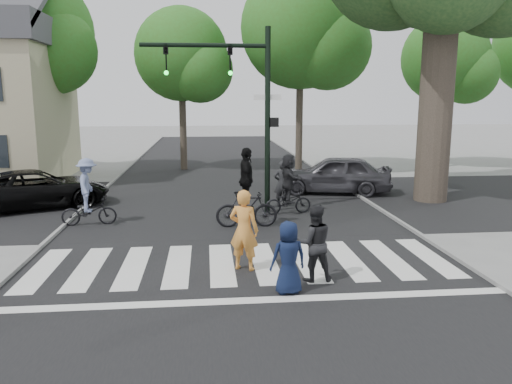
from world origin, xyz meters
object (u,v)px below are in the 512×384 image
cyclist_right (288,187)px  car_grey (334,174)px  cyclist_left (88,196)px  cyclist_mid (246,195)px  pedestrian_woman (244,230)px  pedestrian_adult (314,243)px  car_suv (37,189)px  pedestrian_child (288,258)px  traffic_signal (241,94)px

cyclist_right → car_grey: cyclist_right is taller
cyclist_left → cyclist_mid: (4.70, -0.72, 0.09)m
pedestrian_woman → cyclist_left: bearing=-22.0°
cyclist_mid → cyclist_right: bearing=46.4°
pedestrian_adult → car_grey: size_ratio=0.36×
car_suv → cyclist_left: bearing=-162.8°
cyclist_mid → cyclist_left: bearing=171.3°
pedestrian_woman → pedestrian_child: (0.75, -1.45, -0.18)m
car_suv → pedestrian_child: bearing=-163.0°
traffic_signal → car_grey: (3.95, 3.14, -3.14)m
pedestrian_child → car_grey: car_grey is taller
pedestrian_woman → cyclist_mid: 3.73m
pedestrian_adult → car_suv: 11.33m
pedestrian_adult → cyclist_left: size_ratio=0.80×
cyclist_right → pedestrian_woman: bearing=-109.4°
pedestrian_child → cyclist_left: 7.78m
cyclist_left → pedestrian_child: bearing=-49.2°
pedestrian_woman → cyclist_mid: bearing=-71.8°
pedestrian_woman → pedestrian_adult: 1.61m
pedestrian_child → cyclist_mid: size_ratio=0.61×
pedestrian_woman → car_grey: (4.31, 8.78, -0.14)m
cyclist_mid → car_suv: cyclist_mid is taller
cyclist_left → car_suv: cyclist_left is taller
pedestrian_woman → cyclist_left: cyclist_left is taller
pedestrian_child → traffic_signal: bearing=-97.4°
traffic_signal → cyclist_mid: size_ratio=2.53×
traffic_signal → car_suv: traffic_signal is taller
cyclist_mid → car_grey: 6.43m
pedestrian_adult → cyclist_left: 7.77m
cyclist_mid → cyclist_right: size_ratio=1.19×
traffic_signal → car_grey: size_ratio=1.34×
pedestrian_child → cyclist_left: (-5.09, 5.89, 0.15)m
pedestrian_woman → car_grey: bearing=-92.5°
traffic_signal → car_grey: traffic_signal is taller
pedestrian_child → cyclist_left: bearing=-59.7°
cyclist_mid → car_grey: size_ratio=0.53×
pedestrian_adult → cyclist_mid: 4.64m
pedestrian_adult → car_suv: pedestrian_adult is taller
traffic_signal → cyclist_right: (1.50, -0.33, -3.01)m
pedestrian_woman → cyclist_left: (-4.34, 4.44, -0.03)m
cyclist_mid → traffic_signal: bearing=89.8°
pedestrian_child → pedestrian_adult: size_ratio=0.89×
pedestrian_adult → car_grey: pedestrian_adult is taller
cyclist_left → car_grey: size_ratio=0.45×
cyclist_mid → car_grey: bearing=52.0°
cyclist_left → cyclist_mid: 4.75m
pedestrian_woman → cyclist_left: size_ratio=0.90×
traffic_signal → pedestrian_woman: (-0.37, -5.64, -2.99)m
pedestrian_adult → cyclist_right: bearing=-95.8°
cyclist_mid → car_suv: 7.83m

